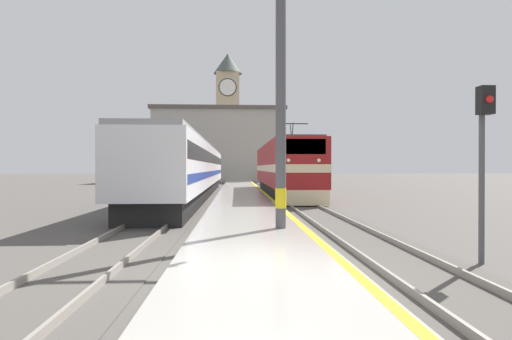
% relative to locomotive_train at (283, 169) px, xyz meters
% --- Properties ---
extents(ground_plane, '(200.00, 200.00, 0.00)m').
position_rel_locomotive_train_xyz_m(ground_plane, '(-3.05, 8.34, -1.99)').
color(ground_plane, '#514C47').
extents(platform, '(3.44, 140.00, 0.26)m').
position_rel_locomotive_train_xyz_m(platform, '(-3.05, 3.34, -1.86)').
color(platform, '#ADA89E').
rests_on(platform, ground).
extents(rail_track_near, '(2.84, 140.00, 0.16)m').
position_rel_locomotive_train_xyz_m(rail_track_near, '(0.00, 3.34, -1.96)').
color(rail_track_near, '#514C47').
rests_on(rail_track_near, ground).
extents(rail_track_far, '(2.84, 140.00, 0.16)m').
position_rel_locomotive_train_xyz_m(rail_track_far, '(-6.59, 3.34, -1.96)').
color(rail_track_far, '#514C47').
rests_on(rail_track_far, ground).
extents(locomotive_train, '(2.92, 17.83, 4.87)m').
position_rel_locomotive_train_xyz_m(locomotive_train, '(0.00, 0.00, 0.00)').
color(locomotive_train, black).
rests_on(locomotive_train, ground).
extents(passenger_train, '(2.92, 30.58, 3.66)m').
position_rel_locomotive_train_xyz_m(passenger_train, '(-6.59, -1.06, -0.01)').
color(passenger_train, black).
rests_on(passenger_train, ground).
extents(catenary_mast, '(2.50, 0.33, 8.20)m').
position_rel_locomotive_train_xyz_m(catenary_mast, '(-2.13, -17.47, 2.28)').
color(catenary_mast, '#4C4C51').
rests_on(catenary_mast, platform).
extents(clock_tower, '(4.92, 4.92, 21.99)m').
position_rel_locomotive_train_xyz_m(clock_tower, '(-4.88, 40.40, 9.79)').
color(clock_tower, tan).
rests_on(clock_tower, ground).
extents(station_building, '(19.12, 8.21, 10.71)m').
position_rel_locomotive_train_xyz_m(station_building, '(-5.93, 29.66, 3.39)').
color(station_building, '#A8A399').
rests_on(station_building, ground).
extents(signal_post, '(0.30, 0.39, 3.80)m').
position_rel_locomotive_train_xyz_m(signal_post, '(1.76, -21.12, 0.57)').
color(signal_post, '#4C4C51').
rests_on(signal_post, ground).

